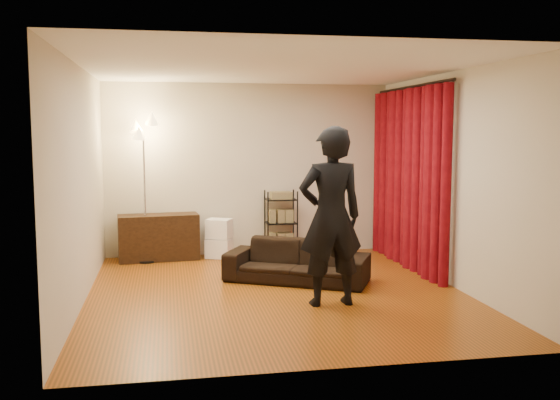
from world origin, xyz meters
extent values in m
plane|color=#974810|center=(0.00, 0.00, 0.00)|extent=(5.00, 5.00, 0.00)
plane|color=white|center=(0.00, 0.00, 2.70)|extent=(5.00, 5.00, 0.00)
plane|color=beige|center=(0.00, 2.50, 1.35)|extent=(5.00, 0.00, 5.00)
plane|color=beige|center=(0.00, -2.50, 1.35)|extent=(5.00, 0.00, 5.00)
plane|color=beige|center=(-2.25, 0.00, 1.35)|extent=(0.00, 5.00, 5.00)
plane|color=beige|center=(2.25, 0.00, 1.35)|extent=(0.00, 5.00, 5.00)
cylinder|color=black|center=(2.15, 1.12, 2.58)|extent=(0.04, 2.65, 0.04)
imported|color=black|center=(0.36, 0.50, 0.27)|extent=(1.96, 1.48, 0.54)
imported|color=black|center=(0.51, -0.63, 1.01)|extent=(0.76, 0.53, 2.01)
cube|color=black|center=(-1.43, 2.23, 0.35)|extent=(1.23, 0.56, 0.70)
camera|label=1|loc=(-1.28, -7.32, 1.96)|focal=40.00mm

